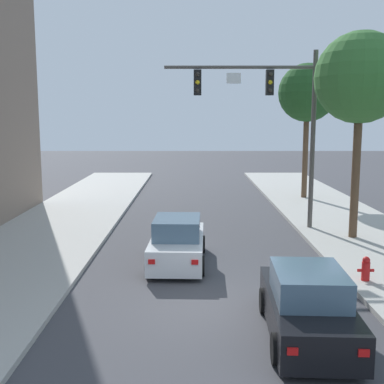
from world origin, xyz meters
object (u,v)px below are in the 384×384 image
Objects in this scene: traffic_signal_mast at (273,107)px; street_tree_third at (309,93)px; fire_hydrant at (368,269)px; street_tree_second at (363,79)px; car_following_black at (309,306)px; car_lead_white at (179,243)px.

traffic_signal_mast is 8.80m from street_tree_third.
fire_hydrant is 0.09× the size of street_tree_third.
street_tree_third reaches higher than traffic_signal_mast.
street_tree_second is at bearing -30.00° from traffic_signal_mast.
car_lead_white is at bearing 118.68° from car_following_black.
fire_hydrant is at bearing -21.21° from car_lead_white.
traffic_signal_mast is 3.71m from street_tree_second.
street_tree_third is (4.15, 18.57, 5.55)m from car_following_black.
traffic_signal_mast is 1.75× the size of car_lead_white.
fire_hydrant is (1.74, -7.07, -4.83)m from traffic_signal_mast.
car_following_black is at bearing -94.25° from traffic_signal_mast.
fire_hydrant is at bearing -96.11° from street_tree_third.
traffic_signal_mast is 11.49m from car_following_black.
traffic_signal_mast is at bearing 103.85° from fire_hydrant.
street_tree_second is (1.34, 5.29, 5.84)m from fire_hydrant.
fire_hydrant is 16.29m from street_tree_third.
fire_hydrant is at bearing -104.26° from street_tree_second.
car_following_black is 11.06m from street_tree_second.
fire_hydrant is 0.09× the size of street_tree_second.
car_following_black is 0.54× the size of street_tree_second.
car_following_black is at bearing -102.59° from street_tree_third.
traffic_signal_mast is 10.42× the size of fire_hydrant.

